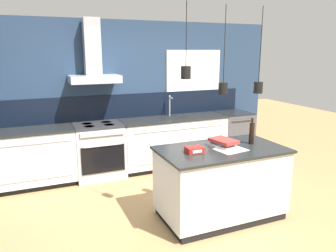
% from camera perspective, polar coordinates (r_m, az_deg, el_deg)
% --- Properties ---
extents(ground_plane, '(16.00, 16.00, 0.00)m').
position_cam_1_polar(ground_plane, '(4.47, 1.60, -14.83)').
color(ground_plane, tan).
rests_on(ground_plane, ground).
extents(wall_back, '(5.60, 2.43, 2.60)m').
position_cam_1_polar(wall_back, '(5.86, -6.80, 5.73)').
color(wall_back, navy).
rests_on(wall_back, ground_plane).
extents(counter_run_left, '(1.31, 0.64, 0.91)m').
position_cam_1_polar(counter_run_left, '(5.53, -22.66, -5.16)').
color(counter_run_left, black).
rests_on(counter_run_left, ground_plane).
extents(counter_run_sink, '(1.94, 0.64, 1.29)m').
position_cam_1_polar(counter_run_sink, '(6.01, 0.95, -2.70)').
color(counter_run_sink, black).
rests_on(counter_run_sink, ground_plane).
extents(oven_range, '(0.80, 0.66, 0.91)m').
position_cam_1_polar(oven_range, '(5.61, -11.89, -4.21)').
color(oven_range, '#B5B5BA').
rests_on(oven_range, ground_plane).
extents(dishwasher, '(0.64, 0.65, 0.91)m').
position_cam_1_polar(dishwasher, '(6.62, 11.17, -1.54)').
color(dishwasher, '#4C4C51').
rests_on(dishwasher, ground_plane).
extents(kitchen_island, '(1.57, 0.89, 0.91)m').
position_cam_1_polar(kitchen_island, '(4.25, 9.13, -9.69)').
color(kitchen_island, black).
rests_on(kitchen_island, ground_plane).
extents(bottle_on_island, '(0.07, 0.07, 0.34)m').
position_cam_1_polar(bottle_on_island, '(4.35, 14.37, -1.17)').
color(bottle_on_island, black).
rests_on(bottle_on_island, kitchen_island).
extents(book_stack, '(0.30, 0.37, 0.10)m').
position_cam_1_polar(book_stack, '(4.14, 9.52, -2.94)').
color(book_stack, beige).
rests_on(book_stack, kitchen_island).
extents(red_supply_box, '(0.20, 0.15, 0.07)m').
position_cam_1_polar(red_supply_box, '(3.88, 4.61, -4.16)').
color(red_supply_box, red).
rests_on(red_supply_box, kitchen_island).
extents(paper_pile, '(0.39, 0.33, 0.01)m').
position_cam_1_polar(paper_pile, '(4.06, 10.90, -4.06)').
color(paper_pile, silver).
rests_on(paper_pile, kitchen_island).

